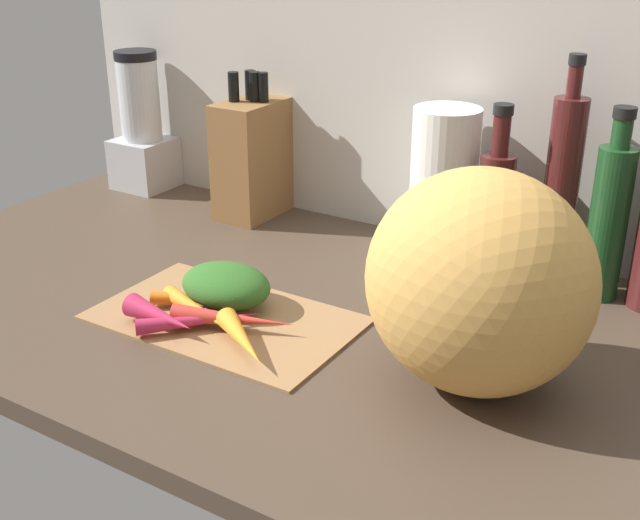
{
  "coord_description": "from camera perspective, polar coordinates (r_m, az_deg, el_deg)",
  "views": [
    {
      "loc": [
        50.21,
        -90.57,
        55.38
      ],
      "look_at": [
        -1.23,
        -7.89,
        12.83
      ],
      "focal_mm": 44.9,
      "sensor_mm": 36.0,
      "label": 1
    }
  ],
  "objects": [
    {
      "name": "ground_plane",
      "position": [
        1.18,
        2.54,
        -5.2
      ],
      "size": [
        170.0,
        80.0,
        3.0
      ],
      "primitive_type": "cube",
      "color": "#47382B"
    },
    {
      "name": "wall_back",
      "position": [
        1.41,
        10.73,
        12.82
      ],
      "size": [
        170.0,
        3.0,
        60.0
      ],
      "primitive_type": "cube",
      "color": "#BCB7AD",
      "rests_on": "ground_plane"
    },
    {
      "name": "cutting_board",
      "position": [
        1.19,
        -6.77,
        -4.07
      ],
      "size": [
        38.37,
        23.2,
        0.8
      ],
      "primitive_type": "cube",
      "color": "#997047",
      "rests_on": "ground_plane"
    },
    {
      "name": "carrot_0",
      "position": [
        1.15,
        -8.56,
        -4.28
      ],
      "size": [
        14.28,
        14.48,
        2.41
      ],
      "primitive_type": "cone",
      "rotation": [
        0.0,
        1.57,
        0.79
      ],
      "color": "#B2264C",
      "rests_on": "cutting_board"
    },
    {
      "name": "carrot_1",
      "position": [
        1.16,
        -11.33,
        -3.96
      ],
      "size": [
        12.46,
        4.71,
        3.6
      ],
      "primitive_type": "cone",
      "rotation": [
        0.0,
        1.57,
        -0.09
      ],
      "color": "#B2264C",
      "rests_on": "cutting_board"
    },
    {
      "name": "carrot_2",
      "position": [
        1.09,
        -5.56,
        -5.63
      ],
      "size": [
        13.18,
        10.24,
        3.12
      ],
      "primitive_type": "cone",
      "rotation": [
        0.0,
        1.57,
        -0.59
      ],
      "color": "orange",
      "rests_on": "cutting_board"
    },
    {
      "name": "carrot_3",
      "position": [
        1.21,
        -8.09,
        -2.76
      ],
      "size": [
        15.69,
        10.13,
        2.24
      ],
      "primitive_type": "cone",
      "rotation": [
        0.0,
        1.57,
        0.51
      ],
      "color": "orange",
      "rests_on": "cutting_board"
    },
    {
      "name": "carrot_4",
      "position": [
        1.14,
        -6.23,
        -4.2
      ],
      "size": [
        17.75,
        9.12,
        2.98
      ],
      "primitive_type": "cone",
      "rotation": [
        0.0,
        1.57,
        0.36
      ],
      "color": "red",
      "rests_on": "cutting_board"
    },
    {
      "name": "carrot_5",
      "position": [
        1.17,
        -8.46,
        -3.7
      ],
      "size": [
        17.07,
        7.04,
        2.57
      ],
      "primitive_type": "cone",
      "rotation": [
        0.0,
        1.57,
        -0.27
      ],
      "color": "orange",
      "rests_on": "cutting_board"
    },
    {
      "name": "carrot_6",
      "position": [
        1.22,
        -8.3,
        -2.78
      ],
      "size": [
        12.83,
        12.16,
        2.01
      ],
      "primitive_type": "cone",
      "rotation": [
        0.0,
        1.57,
        -0.75
      ],
      "color": "#B2264C",
      "rests_on": "cutting_board"
    },
    {
      "name": "carrot_greens_pile",
      "position": [
        1.21,
        -6.71,
        -1.8
      ],
      "size": [
        14.39,
        11.07,
        6.09
      ],
      "primitive_type": "ellipsoid",
      "color": "#2D6023",
      "rests_on": "cutting_board"
    },
    {
      "name": "winter_squash",
      "position": [
        0.99,
        11.28,
        -1.58
      ],
      "size": [
        28.33,
        25.87,
        28.3
      ],
      "primitive_type": "ellipsoid",
      "color": "gold",
      "rests_on": "ground_plane"
    },
    {
      "name": "knife_block",
      "position": [
        1.57,
        -4.71,
        7.36
      ],
      "size": [
        9.37,
        16.45,
        28.05
      ],
      "color": "brown",
      "rests_on": "ground_plane"
    },
    {
      "name": "blender_appliance",
      "position": [
        1.77,
        -12.58,
        9.02
      ],
      "size": [
        11.42,
        11.42,
        29.21
      ],
      "color": "#B2B2B7",
      "rests_on": "ground_plane"
    },
    {
      "name": "paper_towel_roll",
      "position": [
        1.37,
        8.92,
        5.28
      ],
      "size": [
        11.28,
        11.28,
        26.13
      ],
      "primitive_type": "cylinder",
      "color": "white",
      "rests_on": "ground_plane"
    },
    {
      "name": "bottle_0",
      "position": [
        1.32,
        12.32,
        3.66
      ],
      "size": [
        5.68,
        5.68,
        28.27
      ],
      "color": "#471919",
      "rests_on": "ground_plane"
    },
    {
      "name": "bottle_1",
      "position": [
        1.32,
        16.83,
        5.01
      ],
      "size": [
        5.46,
        5.46,
        36.11
      ],
      "color": "#471919",
      "rests_on": "ground_plane"
    },
    {
      "name": "bottle_2",
      "position": [
        1.28,
        19.88,
        2.79
      ],
      "size": [
        5.78,
        5.78,
        29.85
      ],
      "color": "#19421E",
      "rests_on": "ground_plane"
    }
  ]
}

